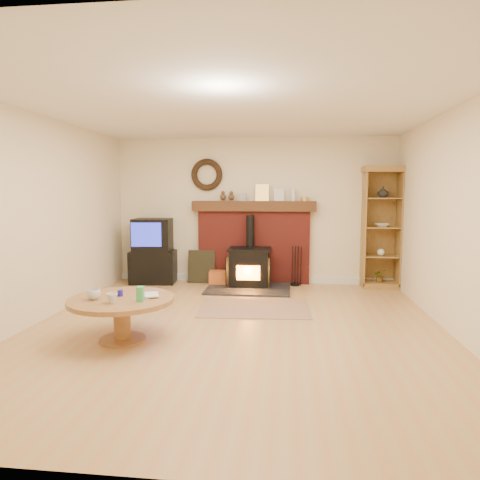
# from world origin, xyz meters

# --- Properties ---
(ground) EXTENTS (5.50, 5.50, 0.00)m
(ground) POSITION_xyz_m (0.00, 0.00, 0.00)
(ground) COLOR tan
(ground) RESTS_ON ground
(room_shell) EXTENTS (5.02, 5.52, 2.61)m
(room_shell) POSITION_xyz_m (-0.02, 0.09, 1.72)
(room_shell) COLOR beige
(room_shell) RESTS_ON ground
(chimney_breast) EXTENTS (2.20, 0.22, 1.78)m
(chimney_breast) POSITION_xyz_m (0.00, 2.67, 0.80)
(chimney_breast) COLOR maroon
(chimney_breast) RESTS_ON ground
(wood_stove) EXTENTS (1.40, 1.00, 1.24)m
(wood_stove) POSITION_xyz_m (-0.04, 2.27, 0.33)
(wood_stove) COLOR black
(wood_stove) RESTS_ON ground
(area_rug) EXTENTS (1.59, 1.14, 0.01)m
(area_rug) POSITION_xyz_m (0.15, 0.93, 0.01)
(area_rug) COLOR brown
(area_rug) RESTS_ON ground
(tv_unit) EXTENTS (0.84, 0.63, 1.17)m
(tv_unit) POSITION_xyz_m (-1.81, 2.47, 0.56)
(tv_unit) COLOR black
(tv_unit) RESTS_ON ground
(curio_cabinet) EXTENTS (0.66, 0.48, 2.07)m
(curio_cabinet) POSITION_xyz_m (2.19, 2.56, 1.03)
(curio_cabinet) COLOR brown
(curio_cabinet) RESTS_ON ground
(firelog_box) EXTENTS (0.42, 0.28, 0.25)m
(firelog_box) POSITION_xyz_m (-0.56, 2.40, 0.13)
(firelog_box) COLOR gold
(firelog_box) RESTS_ON ground
(leaning_painting) EXTENTS (0.49, 0.13, 0.59)m
(leaning_painting) POSITION_xyz_m (-0.94, 2.55, 0.30)
(leaning_painting) COLOR black
(leaning_painting) RESTS_ON ground
(fire_tools) EXTENTS (0.19, 0.16, 0.70)m
(fire_tools) POSITION_xyz_m (0.76, 2.50, 0.16)
(fire_tools) COLOR black
(fire_tools) RESTS_ON ground
(coffee_table) EXTENTS (1.15, 1.15, 0.64)m
(coffee_table) POSITION_xyz_m (-1.19, -0.56, 0.39)
(coffee_table) COLOR brown
(coffee_table) RESTS_ON ground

